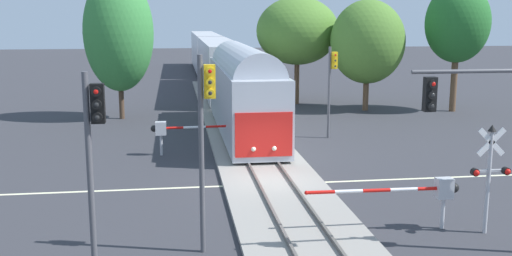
{
  "coord_description": "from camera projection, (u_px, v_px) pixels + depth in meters",
  "views": [
    {
      "loc": [
        -4.13,
        -24.57,
        7.27
      ],
      "look_at": [
        -0.36,
        2.73,
        2.0
      ],
      "focal_mm": 41.5,
      "sensor_mm": 36.0,
      "label": 1
    }
  ],
  "objects": [
    {
      "name": "oak_behind_train",
      "position": [
        119.0,
        33.0,
        41.07
      ],
      "size": [
        4.83,
        4.83,
        10.15
      ],
      "color": "#4C3828",
      "rests_on": "ground"
    },
    {
      "name": "road_centre_stripe",
      "position": [
        273.0,
        184.0,
        25.83
      ],
      "size": [
        44.0,
        0.2,
        0.01
      ],
      "color": "beige",
      "rests_on": "ground"
    },
    {
      "name": "crossing_gate_near",
      "position": [
        429.0,
        190.0,
        20.16
      ],
      "size": [
        5.42,
        0.4,
        1.8
      ],
      "color": "#B7B7BC",
      "rests_on": "ground"
    },
    {
      "name": "maple_right_background",
      "position": [
        458.0,
        23.0,
        44.27
      ],
      "size": [
        4.78,
        4.78,
        9.68
      ],
      "color": "brown",
      "rests_on": "ground"
    },
    {
      "name": "traffic_signal_median",
      "position": [
        205.0,
        123.0,
        17.7
      ],
      "size": [
        0.53,
        0.38,
        6.14
      ],
      "color": "#4C4C51",
      "rests_on": "ground"
    },
    {
      "name": "commuter_train",
      "position": [
        218.0,
        63.0,
        56.54
      ],
      "size": [
        3.04,
        62.85,
        5.16
      ],
      "color": "#B2B7C1",
      "rests_on": "railway_track"
    },
    {
      "name": "ground_plane",
      "position": [
        273.0,
        184.0,
        25.83
      ],
      "size": [
        220.0,
        220.0,
        0.0
      ],
      "primitive_type": "plane",
      "color": "#333338"
    },
    {
      "name": "crossing_signal_mast",
      "position": [
        490.0,
        168.0,
        19.61
      ],
      "size": [
        1.36,
        0.44,
        3.74
      ],
      "color": "#B2B2B7",
      "rests_on": "ground"
    },
    {
      "name": "oak_far_right",
      "position": [
        368.0,
        42.0,
        45.01
      ],
      "size": [
        5.67,
        5.67,
        8.46
      ],
      "color": "brown",
      "rests_on": "ground"
    },
    {
      "name": "traffic_signal_near_right",
      "position": [
        500.0,
        112.0,
        17.41
      ],
      "size": [
        4.3,
        0.38,
        5.92
      ],
      "color": "#4C4C51",
      "rests_on": "ground"
    },
    {
      "name": "traffic_signal_near_left",
      "position": [
        94.0,
        149.0,
        14.91
      ],
      "size": [
        0.53,
        0.38,
        5.9
      ],
      "color": "#4C4C51",
      "rests_on": "ground"
    },
    {
      "name": "crossing_gate_far",
      "position": [
        176.0,
        129.0,
        31.01
      ],
      "size": [
        6.47,
        0.4,
        1.8
      ],
      "color": "#B7B7BC",
      "rests_on": "ground"
    },
    {
      "name": "traffic_signal_far_side",
      "position": [
        332.0,
        77.0,
        34.93
      ],
      "size": [
        0.53,
        0.38,
        5.46
      ],
      "color": "#4C4C51",
      "rests_on": "ground"
    },
    {
      "name": "railway_track",
      "position": [
        273.0,
        182.0,
        25.81
      ],
      "size": [
        4.4,
        80.0,
        0.32
      ],
      "color": "gray",
      "rests_on": "ground"
    },
    {
      "name": "elm_centre_background",
      "position": [
        297.0,
        31.0,
        48.16
      ],
      "size": [
        6.7,
        6.7,
        8.76
      ],
      "color": "brown",
      "rests_on": "ground"
    }
  ]
}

